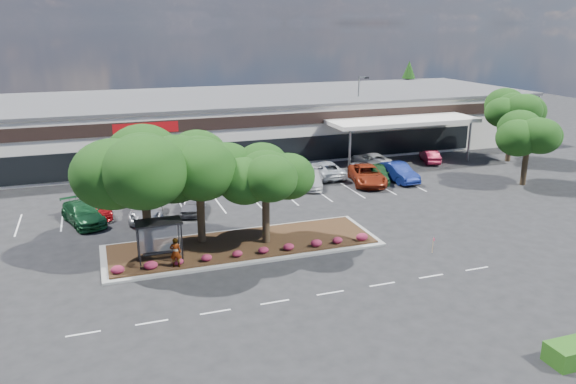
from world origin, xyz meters
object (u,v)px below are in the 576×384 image
object	(u,v)px
light_pole	(358,118)
car_0	(83,214)
car_1	(95,206)
survey_stake	(433,243)

from	to	relation	value
light_pole	car_0	world-z (taller)	light_pole
light_pole	car_0	size ratio (longest dim) A/B	1.63
car_0	car_1	size ratio (longest dim) A/B	1.06
car_0	light_pole	bearing A→B (deg)	10.20
survey_stake	car_1	size ratio (longest dim) A/B	0.21
survey_stake	car_0	size ratio (longest dim) A/B	0.19
light_pole	car_0	distance (m)	34.01
light_pole	survey_stake	bearing A→B (deg)	-106.86
car_0	survey_stake	bearing A→B (deg)	-49.57
survey_stake	car_0	world-z (taller)	car_0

